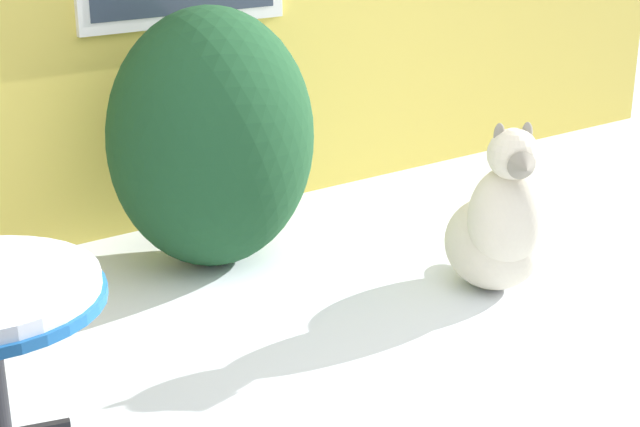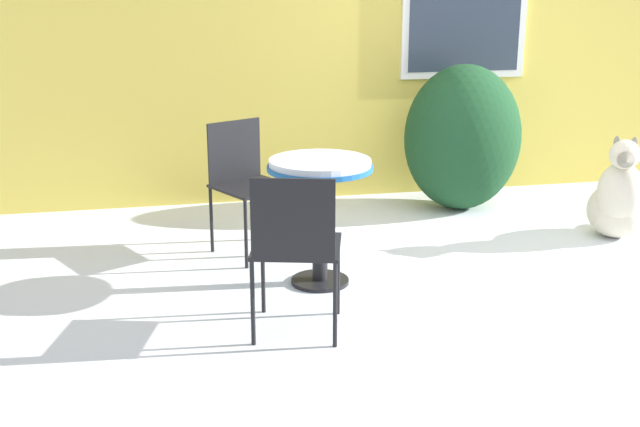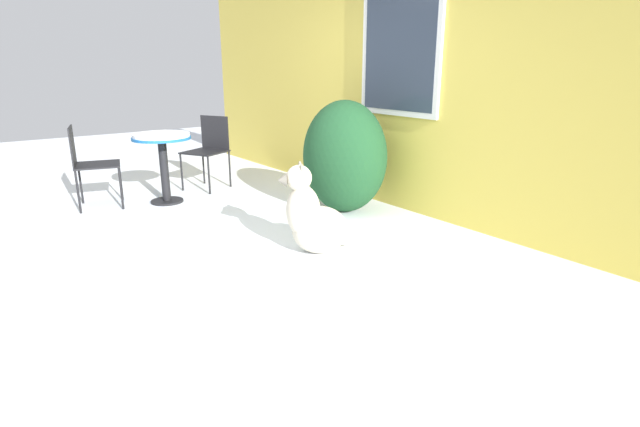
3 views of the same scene
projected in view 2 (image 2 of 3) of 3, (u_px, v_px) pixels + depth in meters
The scene contains 7 objects.
ground_plane at pixel (533, 272), 5.36m from camera, with size 16.00×16.00×0.00m, color silver.
house_wall at pixel (434, 8), 6.96m from camera, with size 8.00×0.10×3.26m.
shrub_left at pixel (462, 138), 6.69m from camera, with size 0.98×0.87×1.22m.
patio_table at pixel (320, 186), 5.00m from camera, with size 0.66×0.66×0.82m.
patio_chair_near_table at pixel (247, 179), 5.65m from camera, with size 0.64×0.64×0.93m.
patio_chair_far_side at pixel (296, 243), 4.28m from camera, with size 0.58×0.58×0.93m.
dog at pixel (618, 200), 5.98m from camera, with size 0.61×0.67×0.80m.
Camera 2 is at (-2.44, -4.63, 1.90)m, focal length 45.00 mm.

